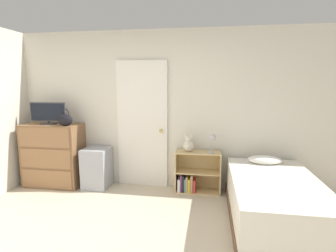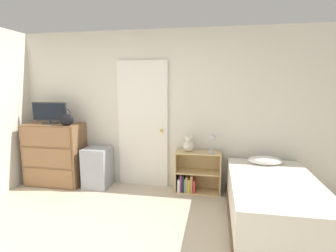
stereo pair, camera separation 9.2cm
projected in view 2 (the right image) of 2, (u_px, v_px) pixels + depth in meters
The scene contains 10 objects.
wall_back at pixel (149, 110), 4.32m from camera, with size 10.00×0.06×2.55m.
door_closed at pixel (143, 125), 4.33m from camera, with size 0.84×0.09×2.08m.
dresser at pixel (55, 154), 4.44m from camera, with size 0.94×0.47×1.04m.
tv at pixel (50, 113), 4.31m from camera, with size 0.62×0.16×0.36m.
handbag at pixel (66, 119), 4.16m from camera, with size 0.25×0.13×0.28m.
storage_bin at pixel (98, 167), 4.36m from camera, with size 0.40×0.43×0.66m.
bookshelf at pixel (194, 176), 4.16m from camera, with size 0.71×0.29×0.65m.
teddy_bear at pixel (188, 144), 4.09m from camera, with size 0.17×0.17×0.26m.
desk_lamp at pixel (213, 140), 3.96m from camera, with size 0.13×0.12×0.30m.
bed at pixel (273, 201), 3.21m from camera, with size 1.07×1.86×0.66m.
Camera 2 is at (1.09, -2.08, 1.69)m, focal length 28.00 mm.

